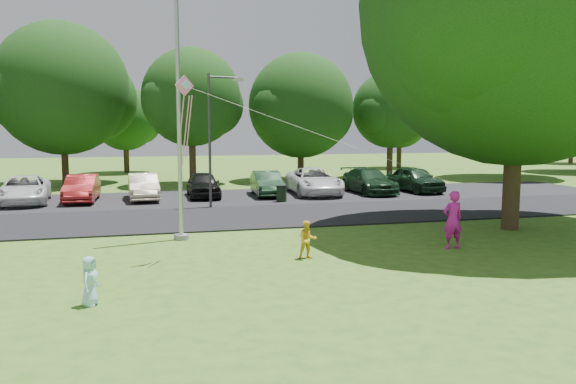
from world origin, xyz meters
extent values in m
plane|color=#3A661B|center=(0.00, 0.00, 0.00)|extent=(120.00, 120.00, 0.00)
cube|color=black|center=(0.00, 9.00, 0.03)|extent=(60.00, 6.00, 0.06)
cube|color=black|center=(0.00, 15.50, 0.03)|extent=(42.00, 7.00, 0.06)
cylinder|color=#B7BABF|center=(-3.50, 5.00, 5.00)|extent=(0.14, 0.14, 10.00)
cylinder|color=gray|center=(-3.50, 5.00, 0.08)|extent=(0.50, 0.50, 0.16)
cylinder|color=#3F3F44|center=(-1.71, 12.05, 3.06)|extent=(0.12, 0.12, 6.12)
cylinder|color=#3F3F44|center=(-1.01, 12.21, 5.97)|extent=(1.41, 0.39, 0.09)
cube|color=silver|center=(-0.31, 12.36, 5.90)|extent=(0.50, 0.32, 0.14)
cylinder|color=black|center=(1.90, 13.00, 0.40)|extent=(0.50, 0.50, 0.81)
cylinder|color=black|center=(1.90, 13.00, 0.83)|extent=(0.54, 0.54, 0.04)
cylinder|color=#332316|center=(8.26, 3.91, 2.00)|extent=(0.62, 0.62, 4.00)
sphere|color=black|center=(8.26, 3.91, 7.95)|extent=(11.28, 11.28, 11.28)
sphere|color=black|center=(10.80, 5.04, 7.11)|extent=(7.33, 7.33, 7.33)
sphere|color=black|center=(6.00, 2.50, 7.39)|extent=(6.77, 6.77, 6.77)
sphere|color=black|center=(5.96, 2.91, 6.60)|extent=(5.86, 5.86, 5.86)
cylinder|color=#332316|center=(-9.60, 25.24, 1.60)|extent=(0.44, 0.44, 3.19)
sphere|color=black|center=(-9.60, 25.24, 6.17)|extent=(8.50, 8.50, 8.50)
sphere|color=black|center=(-7.68, 26.09, 5.53)|extent=(5.53, 5.53, 5.53)
sphere|color=black|center=(-11.30, 24.17, 5.74)|extent=(5.10, 5.10, 5.10)
cylinder|color=#332316|center=(-1.58, 22.90, 1.71)|extent=(0.44, 0.44, 3.43)
sphere|color=black|center=(-1.58, 22.90, 5.62)|extent=(6.27, 6.27, 6.27)
sphere|color=black|center=(-0.17, 23.53, 5.15)|extent=(4.07, 4.07, 4.07)
sphere|color=black|center=(-2.84, 22.12, 5.31)|extent=(3.76, 3.76, 3.76)
cylinder|color=#332316|center=(6.03, 24.17, 1.33)|extent=(0.44, 0.44, 2.66)
sphere|color=black|center=(6.03, 24.17, 5.20)|extent=(7.27, 7.27, 7.27)
sphere|color=black|center=(7.66, 24.89, 4.66)|extent=(4.72, 4.72, 4.72)
sphere|color=black|center=(4.57, 23.26, 4.84)|extent=(4.36, 4.36, 4.36)
cylinder|color=#332316|center=(13.12, 24.89, 1.51)|extent=(0.44, 0.44, 3.02)
sphere|color=black|center=(13.12, 24.89, 5.00)|extent=(5.67, 5.67, 5.67)
sphere|color=black|center=(14.39, 25.46, 4.58)|extent=(3.68, 3.68, 3.68)
sphere|color=black|center=(11.98, 24.18, 4.72)|extent=(3.40, 3.40, 3.40)
cylinder|color=#332316|center=(21.92, 22.25, 1.71)|extent=(0.44, 0.44, 3.42)
sphere|color=black|center=(21.92, 22.25, 6.49)|extent=(8.77, 8.77, 8.77)
sphere|color=black|center=(23.89, 23.13, 5.84)|extent=(5.70, 5.70, 5.70)
sphere|color=black|center=(20.17, 21.15, 6.06)|extent=(5.26, 5.26, 5.26)
sphere|color=black|center=(29.25, 24.75, 5.09)|extent=(4.34, 4.34, 4.34)
cylinder|color=#332316|center=(38.00, 35.00, 1.30)|extent=(0.44, 0.44, 2.60)
sphere|color=black|center=(38.00, 35.00, 4.42)|extent=(5.20, 5.20, 5.20)
sphere|color=black|center=(36.96, 34.35, 4.16)|extent=(3.12, 3.12, 3.12)
cylinder|color=#332316|center=(-6.00, 34.00, 1.30)|extent=(0.44, 0.44, 2.60)
sphere|color=black|center=(-6.00, 34.00, 4.42)|extent=(5.20, 5.20, 5.20)
sphere|color=black|center=(-4.83, 34.52, 4.03)|extent=(3.38, 3.38, 3.38)
sphere|color=black|center=(-7.04, 33.35, 4.16)|extent=(3.12, 3.12, 3.12)
cylinder|color=#332316|center=(18.00, 33.50, 1.30)|extent=(0.44, 0.44, 2.60)
sphere|color=black|center=(18.00, 33.50, 4.42)|extent=(5.20, 5.20, 5.20)
sphere|color=black|center=(19.17, 34.02, 4.03)|extent=(3.38, 3.38, 3.38)
sphere|color=black|center=(16.96, 32.85, 4.16)|extent=(3.12, 3.12, 3.12)
imported|color=silver|center=(-10.25, 15.45, 0.73)|extent=(2.66, 4.98, 1.33)
imported|color=maroon|center=(-7.63, 15.45, 0.72)|extent=(1.52, 4.07, 1.33)
imported|color=#C6B793|center=(-4.69, 15.46, 0.72)|extent=(1.60, 4.09, 1.33)
imported|color=black|center=(-1.67, 15.71, 0.73)|extent=(1.62, 3.95, 1.34)
imported|color=black|center=(1.71, 15.52, 0.71)|extent=(1.66, 4.06, 1.31)
imported|color=silver|center=(4.34, 15.53, 0.78)|extent=(2.70, 5.33, 1.44)
imported|color=black|center=(7.45, 15.23, 0.74)|extent=(2.04, 4.72, 1.35)
imported|color=black|center=(10.27, 15.26, 0.78)|extent=(2.10, 4.35, 1.43)
imported|color=#D71CA2|center=(4.47, 1.50, 0.89)|extent=(0.66, 0.45, 1.78)
imported|color=yellow|center=(-0.22, 1.32, 0.54)|extent=(0.53, 0.41, 1.09)
imported|color=#9FE1F5|center=(-5.81, -1.60, 0.52)|extent=(0.49, 0.60, 1.05)
cube|color=pink|center=(-3.51, 2.05, 4.83)|extent=(0.53, 0.27, 0.57)
cube|color=#8CC6E5|center=(-3.46, 2.02, 4.85)|extent=(0.26, 0.14, 0.27)
cylinder|color=white|center=(0.48, 1.78, 3.43)|extent=(7.99, 0.55, 2.83)
cylinder|color=pink|center=(-3.61, 2.05, 3.82)|extent=(0.19, 0.24, 1.51)
cylinder|color=pink|center=(-3.41, 2.10, 3.70)|extent=(0.21, 0.40, 1.72)
cylinder|color=pink|center=(-3.51, 1.97, 3.58)|extent=(0.23, 0.58, 1.92)
camera|label=1|loc=(-4.65, -13.64, 3.71)|focal=35.00mm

